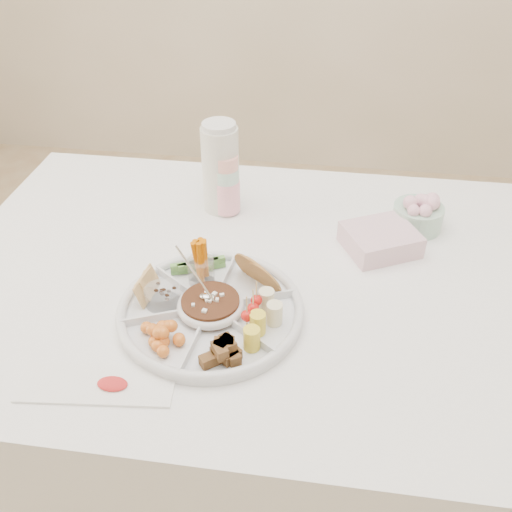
# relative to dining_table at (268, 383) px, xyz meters

# --- Properties ---
(floor) EXTENTS (4.00, 4.00, 0.00)m
(floor) POSITION_rel_dining_table_xyz_m (0.00, 0.00, -0.38)
(floor) COLOR tan
(floor) RESTS_ON ground
(dining_table) EXTENTS (1.52, 1.02, 0.76)m
(dining_table) POSITION_rel_dining_table_xyz_m (0.00, 0.00, 0.00)
(dining_table) COLOR white
(dining_table) RESTS_ON floor
(party_tray) EXTENTS (0.50, 0.50, 0.04)m
(party_tray) POSITION_rel_dining_table_xyz_m (-0.10, -0.16, 0.40)
(party_tray) COLOR silver
(party_tray) RESTS_ON dining_table
(bean_dip) EXTENTS (0.16, 0.16, 0.04)m
(bean_dip) POSITION_rel_dining_table_xyz_m (-0.10, -0.16, 0.41)
(bean_dip) COLOR #3D2210
(bean_dip) RESTS_ON party_tray
(tortillas) EXTENTS (0.15, 0.15, 0.07)m
(tortillas) POSITION_rel_dining_table_xyz_m (-0.03, -0.06, 0.42)
(tortillas) COLOR olive
(tortillas) RESTS_ON party_tray
(carrot_cucumber) EXTENTS (0.15, 0.15, 0.10)m
(carrot_cucumber) POSITION_rel_dining_table_xyz_m (-0.16, -0.04, 0.44)
(carrot_cucumber) COLOR #CD6200
(carrot_cucumber) RESTS_ON party_tray
(pita_raisins) EXTENTS (0.14, 0.14, 0.06)m
(pita_raisins) POSITION_rel_dining_table_xyz_m (-0.23, -0.15, 0.42)
(pita_raisins) COLOR tan
(pita_raisins) RESTS_ON party_tray
(cherries) EXTENTS (0.14, 0.14, 0.04)m
(cherries) POSITION_rel_dining_table_xyz_m (-0.18, -0.27, 0.42)
(cherries) COLOR #E8560E
(cherries) RESTS_ON party_tray
(granola_chunks) EXTENTS (0.13, 0.13, 0.04)m
(granola_chunks) POSITION_rel_dining_table_xyz_m (-0.05, -0.28, 0.42)
(granola_chunks) COLOR brown
(granola_chunks) RESTS_ON party_tray
(banana_tomato) EXTENTS (0.14, 0.14, 0.09)m
(banana_tomato) POSITION_rel_dining_table_xyz_m (0.02, -0.18, 0.44)
(banana_tomato) COLOR #F3EB69
(banana_tomato) RESTS_ON party_tray
(cup_stack) EXTENTS (0.08, 0.08, 0.19)m
(cup_stack) POSITION_rel_dining_table_xyz_m (-0.15, 0.25, 0.48)
(cup_stack) COLOR white
(cup_stack) RESTS_ON dining_table
(thermos) EXTENTS (0.11, 0.11, 0.25)m
(thermos) POSITION_rel_dining_table_xyz_m (-0.16, 0.26, 0.50)
(thermos) COLOR silver
(thermos) RESTS_ON dining_table
(flower_bowl) EXTENTS (0.16, 0.16, 0.09)m
(flower_bowl) POSITION_rel_dining_table_xyz_m (0.34, 0.24, 0.43)
(flower_bowl) COLOR #A2B0AA
(flower_bowl) RESTS_ON dining_table
(napkin_stack) EXTENTS (0.21, 0.20, 0.05)m
(napkin_stack) POSITION_rel_dining_table_xyz_m (0.25, 0.13, 0.41)
(napkin_stack) COLOR beige
(napkin_stack) RESTS_ON dining_table
(placemat) EXTENTS (0.29, 0.12, 0.01)m
(placemat) POSITION_rel_dining_table_xyz_m (-0.27, -0.37, 0.38)
(placemat) COLOR silver
(placemat) RESTS_ON dining_table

